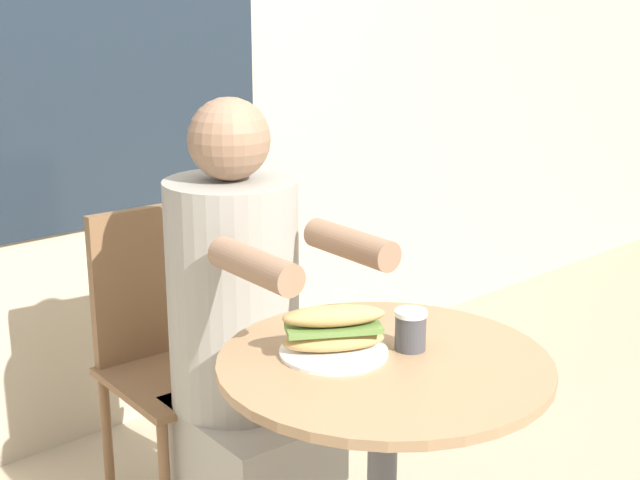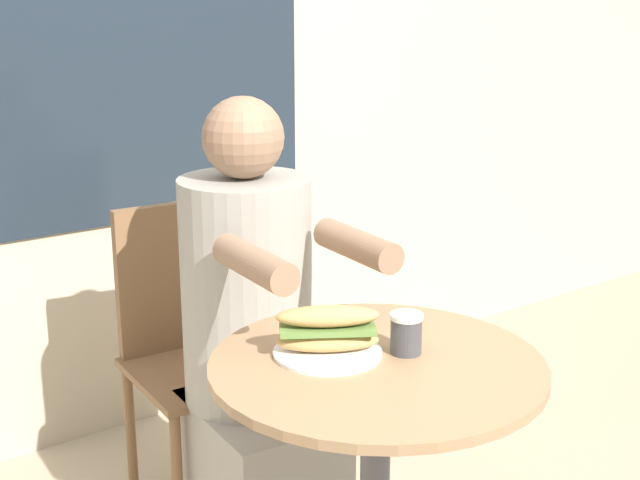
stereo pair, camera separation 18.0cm
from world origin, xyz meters
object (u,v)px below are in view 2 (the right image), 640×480
at_px(sandwich_on_plate, 328,334).
at_px(drink_cup, 407,333).
at_px(cafe_table, 375,456).
at_px(seated_diner, 255,373).
at_px(diner_chair, 191,332).

distance_m(sandwich_on_plate, drink_cup, 0.16).
relative_size(cafe_table, seated_diner, 0.62).
distance_m(diner_chair, seated_diner, 0.34).
height_order(seated_diner, sandwich_on_plate, seated_diner).
xyz_separation_m(cafe_table, seated_diner, (0.03, 0.50, -0.01)).
xyz_separation_m(seated_diner, sandwich_on_plate, (-0.09, -0.42, 0.26)).
relative_size(diner_chair, seated_diner, 0.73).
height_order(sandwich_on_plate, drink_cup, sandwich_on_plate).
height_order(cafe_table, drink_cup, drink_cup).
height_order(diner_chair, seated_diner, seated_diner).
distance_m(seated_diner, drink_cup, 0.57).
height_order(cafe_table, diner_chair, diner_chair).
height_order(cafe_table, seated_diner, seated_diner).
bearing_deg(cafe_table, seated_diner, 86.48).
relative_size(cafe_table, drink_cup, 9.13).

